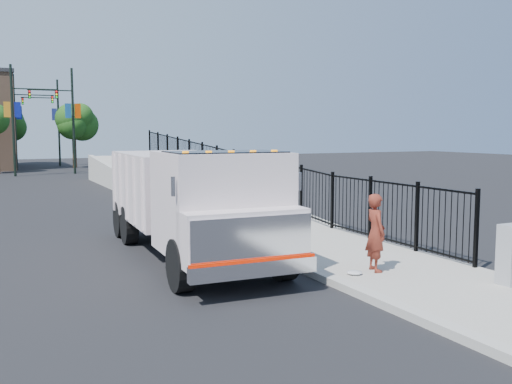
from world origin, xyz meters
name	(u,v)px	position (x,y,z in m)	size (l,w,h in m)	color
ground	(300,270)	(0.00, 0.00, 0.00)	(120.00, 120.00, 0.00)	black
sidewalk	(421,278)	(1.93, -2.00, 0.06)	(3.55, 12.00, 0.12)	#9E998E
curb	(349,287)	(0.00, -2.00, 0.08)	(0.30, 12.00, 0.16)	#ADAAA3
ramp	(176,196)	(2.12, 16.00, 0.00)	(3.95, 24.00, 1.70)	#9E998E
iron_fence	(234,184)	(3.55, 12.00, 0.90)	(0.10, 28.00, 1.80)	black
truck	(193,196)	(-1.84, 2.30, 1.62)	(3.08, 8.51, 2.88)	black
worker	(376,233)	(1.24, -1.25, 1.00)	(0.64, 0.42, 1.77)	maroon
debris	(354,272)	(0.64, -1.31, 0.16)	(0.35, 0.35, 0.09)	silver
light_pole_0	(17,116)	(-4.15, 33.21, 4.36)	(3.77, 0.22, 8.00)	black
light_pole_1	(69,117)	(-0.48, 33.93, 4.36)	(3.78, 0.22, 8.00)	black
light_pole_2	(19,118)	(-3.61, 40.65, 4.36)	(3.77, 0.22, 8.00)	black
light_pole_3	(55,119)	(-0.26, 44.62, 4.36)	(3.78, 0.22, 8.00)	black
tree_1	(74,123)	(0.91, 41.38, 3.95)	(2.67, 2.67, 5.34)	#382314
tree_2	(7,124)	(-4.20, 49.62, 3.97)	(3.34, 3.34, 5.67)	#382314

